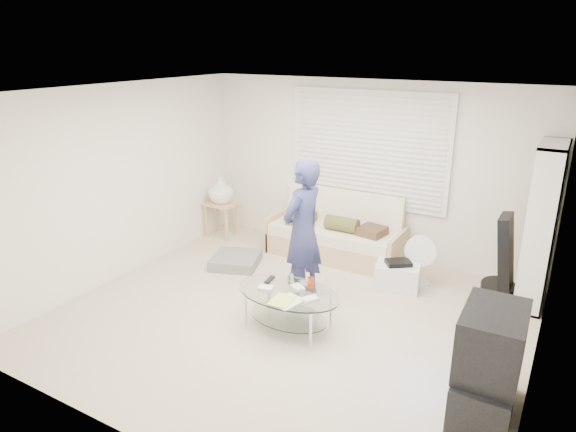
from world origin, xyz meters
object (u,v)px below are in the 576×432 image
Objects in this scene: futon_sofa at (336,236)px; tv_unit at (488,363)px; bookshelf at (541,226)px; coffee_table at (289,299)px.

tv_unit is (2.49, -2.40, 0.15)m from futon_sofa.
coffee_table is (-2.21, -1.97, -0.61)m from bookshelf.
tv_unit is at bearing -8.83° from coffee_table.
tv_unit is (-0.13, -2.29, -0.51)m from bookshelf.
coffee_table is at bearing 171.17° from tv_unit.
bookshelf is 2.04× the size of tv_unit.
bookshelf is 2.35m from tv_unit.
futon_sofa reaches higher than tv_unit.
tv_unit reaches higher than coffee_table.
coffee_table is at bearing -138.30° from bookshelf.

